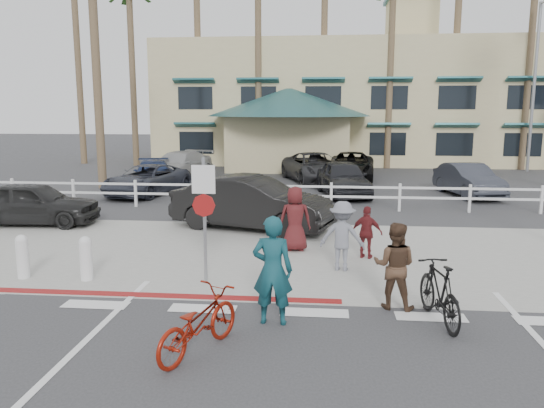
# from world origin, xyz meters

# --- Properties ---
(ground) EXTENTS (140.00, 140.00, 0.00)m
(ground) POSITION_xyz_m (0.00, 0.00, 0.00)
(ground) COLOR #333335
(bike_path) EXTENTS (12.00, 16.00, 0.01)m
(bike_path) POSITION_xyz_m (0.00, -2.00, 0.00)
(bike_path) COLOR #333335
(bike_path) RESTS_ON ground
(sidewalk_plaza) EXTENTS (22.00, 7.00, 0.01)m
(sidewalk_plaza) POSITION_xyz_m (0.00, 4.50, 0.01)
(sidewalk_plaza) COLOR gray
(sidewalk_plaza) RESTS_ON ground
(cross_street) EXTENTS (40.00, 5.00, 0.01)m
(cross_street) POSITION_xyz_m (0.00, 8.50, 0.00)
(cross_street) COLOR #333335
(cross_street) RESTS_ON ground
(parking_lot) EXTENTS (50.00, 16.00, 0.01)m
(parking_lot) POSITION_xyz_m (0.00, 18.00, 0.00)
(parking_lot) COLOR #333335
(parking_lot) RESTS_ON ground
(curb_red) EXTENTS (7.00, 0.25, 0.02)m
(curb_red) POSITION_xyz_m (-3.00, 1.20, 0.01)
(curb_red) COLOR maroon
(curb_red) RESTS_ON ground
(rail_fence) EXTENTS (29.40, 0.16, 1.00)m
(rail_fence) POSITION_xyz_m (0.50, 10.50, 0.50)
(rail_fence) COLOR silver
(rail_fence) RESTS_ON ground
(building) EXTENTS (28.00, 16.00, 11.30)m
(building) POSITION_xyz_m (2.00, 31.00, 5.65)
(building) COLOR #CDBF8C
(building) RESTS_ON ground
(sign_post) EXTENTS (0.50, 0.10, 2.90)m
(sign_post) POSITION_xyz_m (-2.30, 2.20, 1.45)
(sign_post) COLOR gray
(sign_post) RESTS_ON ground
(bollard_0) EXTENTS (0.26, 0.26, 0.95)m
(bollard_0) POSITION_xyz_m (-4.80, 2.00, 0.47)
(bollard_0) COLOR silver
(bollard_0) RESTS_ON ground
(bollard_1) EXTENTS (0.26, 0.26, 0.95)m
(bollard_1) POSITION_xyz_m (-6.20, 2.00, 0.47)
(bollard_1) COLOR silver
(bollard_1) RESTS_ON ground
(streetlight_1) EXTENTS (0.60, 2.00, 9.50)m
(streetlight_1) POSITION_xyz_m (12.00, 24.00, 4.75)
(streetlight_1) COLOR gray
(streetlight_1) RESTS_ON ground
(palm_0) EXTENTS (4.00, 4.00, 15.00)m
(palm_0) POSITION_xyz_m (-16.00, 26.00, 7.50)
(palm_0) COLOR #214B1C
(palm_0) RESTS_ON ground
(palm_1) EXTENTS (4.00, 4.00, 13.00)m
(palm_1) POSITION_xyz_m (-12.00, 25.00, 6.50)
(palm_1) COLOR #214B1C
(palm_1) RESTS_ON ground
(palm_2) EXTENTS (4.00, 4.00, 16.00)m
(palm_2) POSITION_xyz_m (-8.00, 26.00, 8.00)
(palm_2) COLOR #214B1C
(palm_2) RESTS_ON ground
(palm_3) EXTENTS (4.00, 4.00, 14.00)m
(palm_3) POSITION_xyz_m (-4.00, 25.00, 7.00)
(palm_3) COLOR #214B1C
(palm_3) RESTS_ON ground
(palm_4) EXTENTS (4.00, 4.00, 15.00)m
(palm_4) POSITION_xyz_m (0.00, 26.00, 7.50)
(palm_4) COLOR #214B1C
(palm_4) RESTS_ON ground
(palm_5) EXTENTS (4.00, 4.00, 13.00)m
(palm_5) POSITION_xyz_m (4.00, 25.00, 6.50)
(palm_5) COLOR #214B1C
(palm_5) RESTS_ON ground
(palm_6) EXTENTS (4.00, 4.00, 17.00)m
(palm_6) POSITION_xyz_m (8.00, 26.00, 8.50)
(palm_6) COLOR #214B1C
(palm_6) RESTS_ON ground
(palm_7) EXTENTS (4.00, 4.00, 14.00)m
(palm_7) POSITION_xyz_m (12.00, 25.00, 7.00)
(palm_7) COLOR #214B1C
(palm_7) RESTS_ON ground
(palm_10) EXTENTS (4.00, 4.00, 12.00)m
(palm_10) POSITION_xyz_m (-10.00, 15.00, 6.00)
(palm_10) COLOR #214B1C
(palm_10) RESTS_ON ground
(bike_red) EXTENTS (1.32, 1.88, 0.94)m
(bike_red) POSITION_xyz_m (-1.67, -1.11, 0.47)
(bike_red) COLOR maroon
(bike_red) RESTS_ON ground
(rider_red) EXTENTS (0.69, 0.47, 1.85)m
(rider_red) POSITION_xyz_m (-0.69, 0.10, 0.92)
(rider_red) COLOR #12424C
(rider_red) RESTS_ON ground
(bike_black) EXTENTS (0.79, 1.83, 1.06)m
(bike_black) POSITION_xyz_m (2.08, 0.41, 0.53)
(bike_black) COLOR black
(bike_black) RESTS_ON ground
(rider_black) EXTENTS (0.90, 0.78, 1.58)m
(rider_black) POSITION_xyz_m (1.41, 1.02, 0.79)
(rider_black) COLOR #483121
(rider_black) RESTS_ON ground
(pedestrian_a) EXTENTS (1.10, 0.75, 1.56)m
(pedestrian_a) POSITION_xyz_m (0.56, 3.25, 0.78)
(pedestrian_a) COLOR slate
(pedestrian_a) RESTS_ON ground
(pedestrian_child) EXTENTS (0.81, 0.54, 1.28)m
(pedestrian_child) POSITION_xyz_m (1.18, 4.26, 0.64)
(pedestrian_child) COLOR maroon
(pedestrian_child) RESTS_ON ground
(pedestrian_b) EXTENTS (0.86, 0.61, 1.66)m
(pedestrian_b) POSITION_xyz_m (-0.58, 4.82, 0.83)
(pedestrian_b) COLOR #4A1517
(pedestrian_b) RESTS_ON ground
(car_white_sedan) EXTENTS (5.12, 3.02, 1.59)m
(car_white_sedan) POSITION_xyz_m (-2.00, 7.20, 0.80)
(car_white_sedan) COLOR black
(car_white_sedan) RESTS_ON ground
(car_red_compact) EXTENTS (4.08, 1.83, 1.36)m
(car_red_compact) POSITION_xyz_m (-8.88, 7.17, 0.68)
(car_red_compact) COLOR black
(car_red_compact) RESTS_ON ground
(lot_car_0) EXTENTS (3.14, 4.89, 1.26)m
(lot_car_0) POSITION_xyz_m (-7.35, 13.38, 0.63)
(lot_car_0) COLOR #2A2E39
(lot_car_0) RESTS_ON ground
(lot_car_1) EXTENTS (2.93, 4.59, 1.24)m
(lot_car_1) POSITION_xyz_m (-7.75, 15.50, 0.62)
(lot_car_1) COLOR #19274F
(lot_car_1) RESTS_ON ground
(lot_car_2) EXTENTS (2.53, 4.59, 1.48)m
(lot_car_2) POSITION_xyz_m (0.93, 13.91, 0.74)
(lot_car_2) COLOR black
(lot_car_2) RESTS_ON ground
(lot_car_3) EXTENTS (2.21, 4.31, 1.35)m
(lot_car_3) POSITION_xyz_m (6.11, 14.27, 0.68)
(lot_car_3) COLOR #2E313A
(lot_car_3) RESTS_ON ground
(lot_car_4) EXTENTS (3.23, 5.29, 1.43)m
(lot_car_4) POSITION_xyz_m (-7.37, 18.44, 0.72)
(lot_car_4) COLOR #9B9B9B
(lot_car_4) RESTS_ON ground
(lot_car_5) EXTENTS (2.76, 5.22, 1.40)m
(lot_car_5) POSITION_xyz_m (1.51, 19.36, 0.70)
(lot_car_5) COLOR black
(lot_car_5) RESTS_ON ground
(lot_car_6) EXTENTS (3.97, 5.72, 1.45)m
(lot_car_6) POSITION_xyz_m (-0.29, 18.17, 0.72)
(lot_car_6) COLOR #2C2C2E
(lot_car_6) RESTS_ON ground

